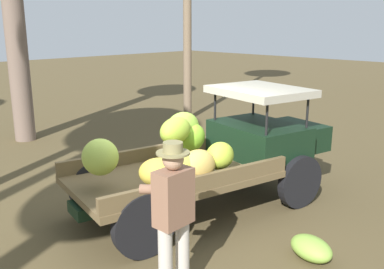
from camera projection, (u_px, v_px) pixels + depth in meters
ground_plane at (168, 212)px, 6.84m from camera, size 60.00×60.00×0.00m
truck at (221, 152)px, 6.85m from camera, size 4.63×2.43×1.87m
farmer at (173, 213)px, 4.44m from camera, size 0.53×0.47×1.76m
loose_banana_bunch at (311, 248)px, 5.45m from camera, size 0.55×0.68×0.29m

